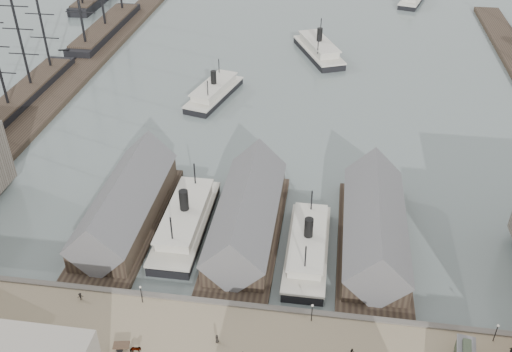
# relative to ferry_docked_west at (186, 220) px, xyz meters

# --- Properties ---
(ground) EXTENTS (900.00, 900.00, 0.00)m
(ground) POSITION_rel_ferry_docked_west_xyz_m (13.00, -16.33, -2.50)
(ground) COLOR slate
(ground) RESTS_ON ground
(seawall) EXTENTS (180.00, 1.20, 2.30)m
(seawall) POSITION_rel_ferry_docked_west_xyz_m (13.00, -21.53, -1.35)
(seawall) COLOR #59544C
(seawall) RESTS_ON ground
(west_wharf) EXTENTS (10.00, 220.00, 1.60)m
(west_wharf) POSITION_rel_ferry_docked_west_xyz_m (-55.00, 83.67, -1.70)
(west_wharf) COLOR #2D231C
(west_wharf) RESTS_ON ground
(ferry_shed_west) EXTENTS (14.00, 42.00, 12.60)m
(ferry_shed_west) POSITION_rel_ferry_docked_west_xyz_m (-13.00, 0.54, 2.14)
(ferry_shed_west) COLOR #2D231C
(ferry_shed_west) RESTS_ON ground
(ferry_shed_center) EXTENTS (14.00, 42.00, 12.60)m
(ferry_shed_center) POSITION_rel_ferry_docked_west_xyz_m (13.00, 0.54, 2.14)
(ferry_shed_center) COLOR #2D231C
(ferry_shed_center) RESTS_ON ground
(ferry_shed_east) EXTENTS (14.00, 42.00, 12.60)m
(ferry_shed_east) POSITION_rel_ferry_docked_west_xyz_m (39.00, 0.54, 2.14)
(ferry_shed_east) COLOR #2D231C
(ferry_shed_east) RESTS_ON ground
(lamp_post_near_w) EXTENTS (0.44, 0.44, 3.92)m
(lamp_post_near_w) POSITION_rel_ferry_docked_west_xyz_m (-2.00, -23.33, 2.22)
(lamp_post_near_w) COLOR black
(lamp_post_near_w) RESTS_ON quay
(lamp_post_near_e) EXTENTS (0.44, 0.44, 3.92)m
(lamp_post_near_e) POSITION_rel_ferry_docked_west_xyz_m (28.00, -23.33, 2.22)
(lamp_post_near_e) COLOR black
(lamp_post_near_e) RESTS_ON quay
(lamp_post_far_e) EXTENTS (0.44, 0.44, 3.92)m
(lamp_post_far_e) POSITION_rel_ferry_docked_west_xyz_m (58.00, -23.33, 2.22)
(lamp_post_far_e) COLOR black
(lamp_post_far_e) RESTS_ON quay
(ferry_docked_west) EXTENTS (8.95, 29.83, 10.66)m
(ferry_docked_west) POSITION_rel_ferry_docked_west_xyz_m (0.00, 0.00, 0.00)
(ferry_docked_west) COLOR black
(ferry_docked_west) RESTS_ON ground
(ferry_docked_east) EXTENTS (8.15, 27.17, 9.70)m
(ferry_docked_east) POSITION_rel_ferry_docked_west_xyz_m (26.00, -4.34, -0.22)
(ferry_docked_east) COLOR black
(ferry_docked_east) RESTS_ON ground
(ferry_open_near) EXTENTS (14.13, 27.46, 9.40)m
(ferry_open_near) POSITION_rel_ferry_docked_west_xyz_m (-7.10, 63.22, -0.29)
(ferry_open_near) COLOR black
(ferry_open_near) RESTS_ON ground
(ferry_open_mid) EXTENTS (20.18, 31.07, 10.70)m
(ferry_open_mid) POSITION_rel_ferry_docked_west_xyz_m (22.49, 101.98, 0.01)
(ferry_open_mid) COLOR black
(ferry_open_mid) RESTS_ON ground
(sailing_ship_near) EXTENTS (8.55, 58.89, 35.14)m
(sailing_ship_near) POSITION_rel_ferry_docked_west_xyz_m (-63.06, 50.58, 0.08)
(sailing_ship_near) COLOR black
(sailing_ship_near) RESTS_ON ground
(sailing_ship_mid) EXTENTS (9.60, 55.48, 39.48)m
(sailing_ship_mid) POSITION_rel_ferry_docked_west_xyz_m (-59.76, 111.74, 0.33)
(sailing_ship_mid) COLOR black
(sailing_ship_mid) RESTS_ON ground
(horse_cart_center) EXTENTS (5.02, 2.09, 1.66)m
(horse_cart_center) POSITION_rel_ferry_docked_west_xyz_m (-0.27, -34.20, 0.34)
(horse_cart_center) COLOR black
(horse_cart_center) RESTS_ON quay
(pedestrian_2) EXTENTS (1.16, 1.01, 1.56)m
(pedestrian_2) POSITION_rel_ferry_docked_west_xyz_m (-13.08, -24.33, 0.28)
(pedestrian_2) COLOR black
(pedestrian_2) RESTS_ON quay
(pedestrian_4) EXTENTS (0.66, 0.88, 1.63)m
(pedestrian_4) POSITION_rel_ferry_docked_west_xyz_m (12.95, -30.16, 0.32)
(pedestrian_4) COLOR black
(pedestrian_4) RESTS_ON quay
(pedestrian_8) EXTENTS (0.83, 1.12, 1.77)m
(pedestrian_8) POSITION_rel_ferry_docked_west_xyz_m (60.13, -25.86, 0.39)
(pedestrian_8) COLOR black
(pedestrian_8) RESTS_ON quay
(pedestrian_11) EXTENTS (0.77, 0.73, 1.71)m
(pedestrian_11) POSITION_rel_ferry_docked_west_xyz_m (-21.03, -34.10, 0.36)
(pedestrian_11) COLOR black
(pedestrian_11) RESTS_ON quay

